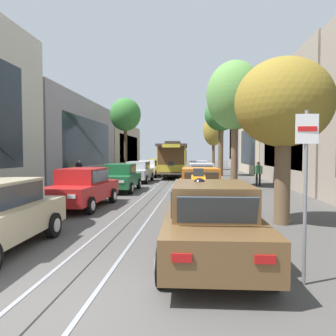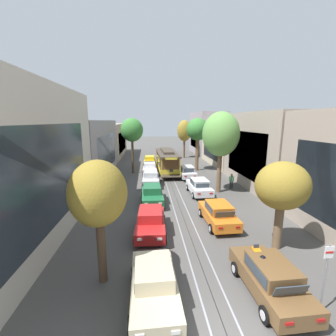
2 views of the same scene
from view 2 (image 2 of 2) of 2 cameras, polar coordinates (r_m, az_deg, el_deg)
The scene contains 25 objects.
ground_plane at distance 28.21m, azimuth 0.40°, elevation -3.11°, with size 160.00×160.00×0.00m, color #4C4947.
trolley_track_rails at distance 31.45m, azimuth -0.17°, elevation -1.55°, with size 1.14×61.50×0.01m.
building_facade_left at distance 28.48m, azimuth -21.48°, elevation 4.42°, with size 5.99×53.20×9.37m.
building_facade_right at distance 33.68m, azimuth 17.82°, elevation 5.72°, with size 5.46×53.20×8.99m.
parked_car_beige_near_left at distance 10.32m, azimuth -3.49°, elevation -26.77°, with size 2.08×4.40×1.58m.
parked_car_red_second_left at distance 15.30m, azimuth -4.35°, elevation -13.11°, with size 2.12×4.41×1.58m.
parked_car_green_mid_left at distance 20.51m, azimuth -3.96°, elevation -6.55°, with size 2.06×4.39×1.58m.
parked_car_silver_fourth_left at distance 26.14m, azimuth -4.29°, elevation -2.53°, with size 2.05×4.38×1.58m.
parked_car_white_fifth_left at distance 31.70m, azimuth -4.54°, elevation -0.01°, with size 2.04×4.38×1.58m.
parked_car_yellow_sixth_left at distance 37.33m, azimuth -4.54°, elevation 1.77°, with size 2.12×4.41×1.58m.
parked_car_brown_near_right at distance 11.40m, azimuth 24.01°, elevation -23.66°, with size 2.09×4.40×1.58m.
parked_car_orange_second_right at distance 16.84m, azimuth 12.37°, elevation -10.98°, with size 2.08×4.40×1.58m.
parked_car_white_mid_right at distance 23.02m, azimuth 7.77°, elevation -4.59°, with size 2.10×4.40×1.58m.
parked_car_white_fourth_right at distance 29.34m, azimuth 4.74°, elevation -0.97°, with size 2.06×4.39×1.58m.
street_tree_kerb_left_near at distance 10.21m, azimuth -17.01°, elevation -6.36°, with size 2.47×2.67×5.64m.
street_tree_kerb_left_second at distance 31.71m, azimuth -8.96°, elevation 9.21°, with size 3.00×2.61×7.57m.
street_tree_kerb_right_near at distance 14.08m, azimuth 26.56°, elevation -4.21°, with size 2.94×2.61×5.07m.
street_tree_kerb_right_second at distance 23.31m, azimuth 13.02°, elevation 8.06°, with size 3.64×3.51×8.11m.
street_tree_kerb_right_mid at distance 33.51m, azimuth 7.38°, elevation 9.30°, with size 3.19×3.27×7.59m.
street_tree_kerb_right_fourth at distance 45.03m, azimuth 4.11°, elevation 9.15°, with size 2.78×2.35×7.33m.
cable_car_trolley at distance 31.93m, azimuth -0.30°, elevation 1.69°, with size 2.82×9.17×3.28m.
motorcycle_with_rider at distance 11.56m, azimuth 21.77°, elevation -21.98°, with size 0.50×1.85×1.83m.
pedestrian_on_left_pavement at distance 27.20m, azimuth -14.81°, elevation -2.03°, with size 0.55×0.36×1.66m.
pedestrian_on_right_pavement at distance 25.61m, azimuth 15.51°, elevation -2.96°, with size 0.55×0.42×1.64m.
street_sign_post at distance 10.92m, azimuth 34.63°, elevation -20.42°, with size 0.36×0.07×2.87m.
Camera 2 is at (-2.59, -5.75, 7.21)m, focal length 24.49 mm.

